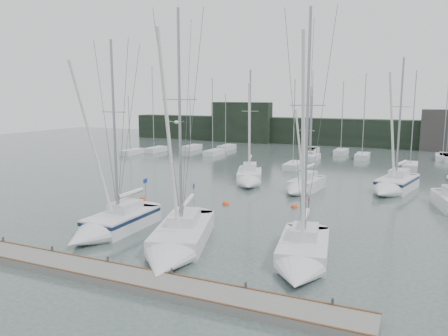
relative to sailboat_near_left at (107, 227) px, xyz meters
The scene contains 15 objects.
ground 5.89m from the sailboat_near_left, ahead, with size 160.00×160.00×0.00m, color #404E4B.
dock 8.12m from the sailboat_near_left, 44.12° to the right, with size 24.00×2.00×0.40m, color slate.
far_treeline 61.66m from the sailboat_near_left, 84.58° to the left, with size 90.00×4.00×5.00m, color black.
far_building_left 61.12m from the sailboat_near_left, 103.43° to the left, with size 12.00×3.00×8.00m, color black.
mast_forest 43.41m from the sailboat_near_left, 81.30° to the left, with size 60.13×22.83×14.48m.
sailboat_near_left is the anchor object (origin of this frame).
sailboat_near_center 6.11m from the sailboat_near_left, 11.40° to the right, with size 5.98×10.72×15.41m.
sailboat_near_right 13.34m from the sailboat_near_left, ahead, with size 3.96×8.45×14.82m.
sailboat_mid_b 20.10m from the sailboat_near_left, 82.69° to the left, with size 5.07×8.58×12.76m.
sailboat_mid_c 20.19m from the sailboat_near_left, 64.60° to the left, with size 3.13×6.75×9.88m.
sailboat_mid_d 27.44m from the sailboat_near_left, 52.60° to the left, with size 4.62×8.83×13.76m.
buoy_a 11.59m from the sailboat_near_left, 70.57° to the left, with size 0.59×0.59×0.59m, color #DC4713.
buoy_b 15.59m from the sailboat_near_left, 52.24° to the left, with size 0.55×0.55×0.55m, color #DC4713.
buoy_c 10.36m from the sailboat_near_left, 111.79° to the left, with size 0.52×0.52×0.52m, color #DC4713.
seagull 9.20m from the sailboat_near_left, ahead, with size 0.91×0.43×0.18m.
Camera 1 is at (12.92, -21.93, 9.27)m, focal length 35.00 mm.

